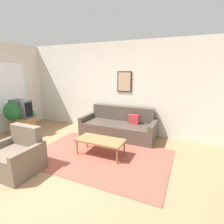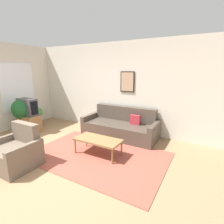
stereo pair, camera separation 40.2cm
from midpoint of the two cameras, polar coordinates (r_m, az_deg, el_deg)
ground_plane at (r=3.95m, az=-19.04°, el=-15.92°), size 16.00×16.00×0.00m
area_rug at (r=4.06m, az=-2.02°, el=-14.11°), size 3.03×1.96×0.01m
wall_back at (r=5.58m, az=0.83°, el=8.06°), size 8.00×0.09×2.70m
couch at (r=5.10m, az=5.10°, el=-4.83°), size 2.14×0.90×0.84m
coffee_table at (r=3.98m, az=-1.71°, el=-9.30°), size 1.06×0.50×0.38m
tv_stand at (r=5.95m, az=-23.69°, el=-3.47°), size 0.69×0.43×0.52m
tv at (r=5.83m, az=-24.17°, el=1.46°), size 0.66×0.28×0.52m
armchair at (r=3.97m, az=-26.35°, el=-11.88°), size 0.86×0.76×0.84m
potted_plant_tall at (r=5.92m, az=-25.49°, el=0.49°), size 0.63×0.63×1.04m
potted_plant_by_window at (r=6.51m, az=-21.68°, el=-0.85°), size 0.39×0.39×0.64m
potted_plant_small at (r=6.17m, az=-25.35°, el=-1.83°), size 0.37×0.37×0.66m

